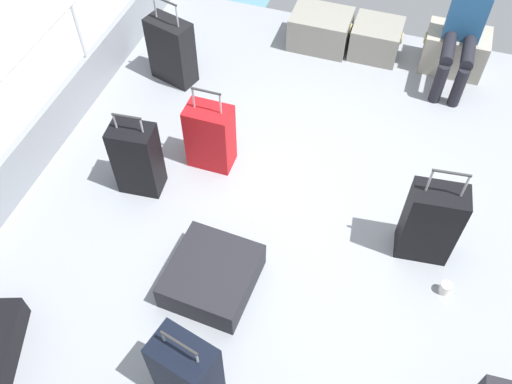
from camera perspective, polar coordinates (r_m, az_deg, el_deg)
ground_plane at (r=4.63m, az=3.54°, el=-1.31°), size 4.40×5.20×0.06m
gunwale_port at (r=5.18m, az=-20.15°, el=6.50°), size 0.06×5.20×0.45m
railing_port at (r=4.83m, az=-21.97°, el=11.10°), size 0.04×4.20×1.02m
cargo_crate_0 at (r=6.05m, az=6.66°, el=16.33°), size 0.64×0.46×0.36m
cargo_crate_1 at (r=6.02m, az=12.29°, el=15.17°), size 0.52×0.45×0.35m
cargo_crate_2 at (r=6.02m, az=19.81°, el=13.59°), size 0.64×0.41×0.41m
passenger_seated at (r=5.65m, az=20.70°, el=15.52°), size 0.34×0.66×1.11m
suitcase_0 at (r=4.55m, az=-12.16°, el=3.36°), size 0.37×0.27×0.82m
suitcase_2 at (r=5.54m, az=-8.70°, el=14.20°), size 0.48×0.34×0.88m
suitcase_3 at (r=4.23m, az=17.54°, el=-3.05°), size 0.41×0.28×0.93m
suitcase_4 at (r=4.68m, az=-4.75°, el=5.72°), size 0.38×0.25×0.82m
suitcase_5 at (r=3.58m, az=-7.16°, el=-17.93°), size 0.43×0.33×0.78m
suitcase_6 at (r=4.09m, az=-4.56°, el=-8.61°), size 0.64×0.68×0.24m
paper_cup at (r=4.33m, az=18.93°, el=-9.36°), size 0.08×0.08×0.10m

